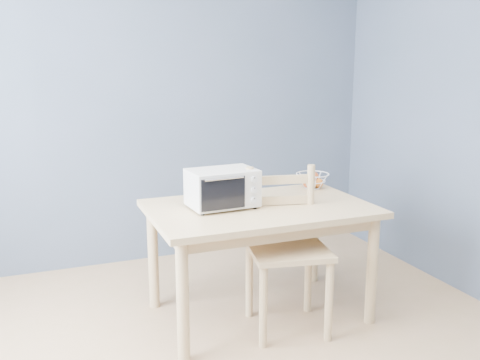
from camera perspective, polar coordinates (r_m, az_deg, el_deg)
name	(u,v)px	position (r m, az deg, el deg)	size (l,w,h in m)	color
room	(248,145)	(2.29, 0.86, 3.78)	(4.01, 4.51, 2.61)	tan
dining_table	(259,221)	(3.45, 2.08, -4.38)	(1.40, 0.90, 0.75)	tan
toaster_oven	(220,188)	(3.34, -2.15, -0.85)	(0.43, 0.33, 0.25)	beige
fruit_basket	(312,181)	(3.91, 7.72, -0.06)	(0.30, 0.30, 0.12)	silver
dining_chair	(286,251)	(3.37, 4.92, -7.53)	(0.55, 0.55, 1.01)	tan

